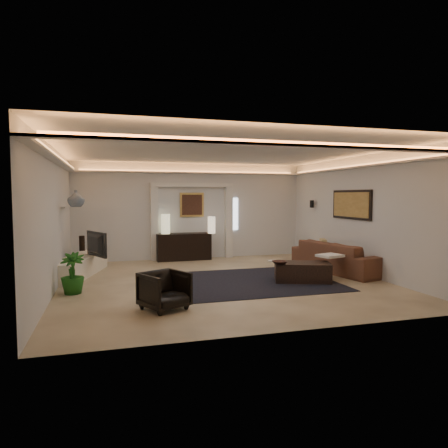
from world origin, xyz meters
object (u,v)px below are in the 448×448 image
object	(u,v)px
sofa	(339,257)
armchair	(164,290)
console	(184,247)
coffee_table	(302,272)

from	to	relation	value
sofa	armchair	bearing A→B (deg)	103.08
console	coffee_table	size ratio (longest dim) A/B	1.33
armchair	sofa	bearing A→B (deg)	-2.34
console	sofa	size ratio (longest dim) A/B	0.62
console	armchair	world-z (taller)	console
console	sofa	bearing A→B (deg)	-41.04
sofa	armchair	distance (m)	5.20
console	armchair	xyz separation A→B (m)	(-1.25, -5.13, -0.08)
console	coffee_table	bearing A→B (deg)	-62.54
sofa	armchair	size ratio (longest dim) A/B	3.63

